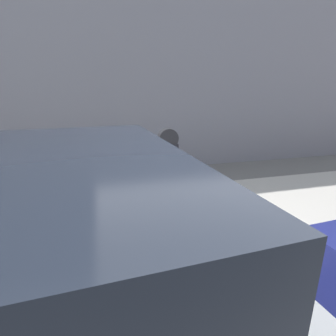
# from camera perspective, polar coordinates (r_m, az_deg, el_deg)

# --- Properties ---
(sidewalk) EXTENTS (24.00, 2.80, 0.12)m
(sidewalk) POSITION_cam_1_polar(r_m,az_deg,el_deg) (4.21, 3.30, -11.52)
(sidewalk) COLOR #BCB7AD
(sidewalk) RESTS_ON ground_plane
(building_facade) EXTENTS (24.00, 0.30, 6.81)m
(building_facade) POSITION_cam_1_polar(r_m,az_deg,el_deg) (7.05, -5.54, 27.69)
(building_facade) COLOR gray
(building_facade) RESTS_ON ground_plane
(parking_meter) EXTENTS (0.20, 0.13, 1.55)m
(parking_meter) POSITION_cam_1_polar(r_m,az_deg,el_deg) (2.81, 0.00, -0.90)
(parking_meter) COLOR #2D2D30
(parking_meter) RESTS_ON sidewalk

